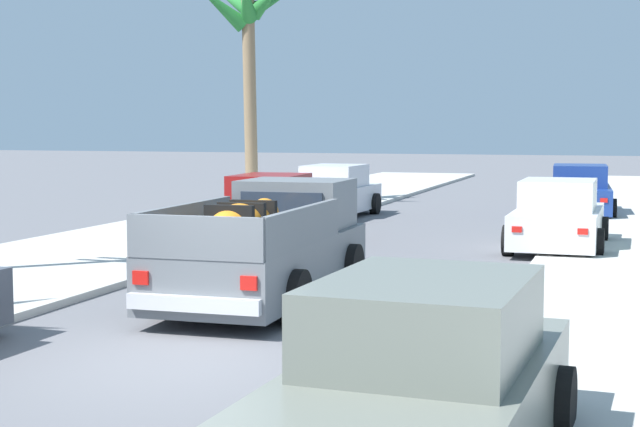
# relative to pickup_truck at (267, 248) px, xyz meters

# --- Properties ---
(ground_plane) EXTENTS (160.00, 160.00, 0.00)m
(ground_plane) POSITION_rel_pickup_truck_xyz_m (0.42, -3.98, -0.81)
(ground_plane) COLOR slate
(sidewalk_left) EXTENTS (5.11, 60.00, 0.12)m
(sidewalk_left) POSITION_rel_pickup_truck_xyz_m (-5.26, 8.02, -0.75)
(sidewalk_left) COLOR beige
(sidewalk_left) RESTS_ON ground
(curb_left) EXTENTS (0.16, 60.00, 0.10)m
(curb_left) POSITION_rel_pickup_truck_xyz_m (-4.11, 8.02, -0.76)
(curb_left) COLOR silver
(curb_left) RESTS_ON ground
(curb_right) EXTENTS (0.16, 60.00, 0.10)m
(curb_right) POSITION_rel_pickup_truck_xyz_m (4.94, 8.02, -0.76)
(curb_right) COLOR silver
(curb_right) RESTS_ON ground
(pickup_truck) EXTENTS (2.29, 5.24, 1.80)m
(pickup_truck) POSITION_rel_pickup_truck_xyz_m (0.00, 0.00, 0.00)
(pickup_truck) COLOR slate
(pickup_truck) RESTS_ON ground
(car_left_near) EXTENTS (2.17, 4.32, 1.54)m
(car_left_near) POSITION_rel_pickup_truck_xyz_m (-2.90, 7.65, -0.10)
(car_left_near) COLOR maroon
(car_left_near) RESTS_ON ground
(car_right_near) EXTENTS (2.10, 4.29, 1.54)m
(car_right_near) POSITION_rel_pickup_truck_xyz_m (-3.06, 13.46, -0.10)
(car_right_near) COLOR silver
(car_right_near) RESTS_ON ground
(car_left_mid) EXTENTS (2.21, 4.34, 1.54)m
(car_left_mid) POSITION_rel_pickup_truck_xyz_m (3.85, 15.92, -0.10)
(car_left_mid) COLOR navy
(car_left_mid) RESTS_ON ground
(car_right_mid) EXTENTS (2.05, 4.27, 1.54)m
(car_right_mid) POSITION_rel_pickup_truck_xyz_m (3.82, 7.65, -0.10)
(car_right_mid) COLOR silver
(car_right_mid) RESTS_ON ground
(car_left_far) EXTENTS (2.17, 4.32, 1.54)m
(car_left_far) POSITION_rel_pickup_truck_xyz_m (3.83, -6.64, -0.10)
(car_left_far) COLOR slate
(car_left_far) RESTS_ON ground
(palm_tree_left_fore) EXTENTS (3.31, 4.02, 7.57)m
(palm_tree_left_fore) POSITION_rel_pickup_truck_xyz_m (-7.00, 16.45, 5.15)
(palm_tree_left_fore) COLOR #846B4C
(palm_tree_left_fore) RESTS_ON ground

